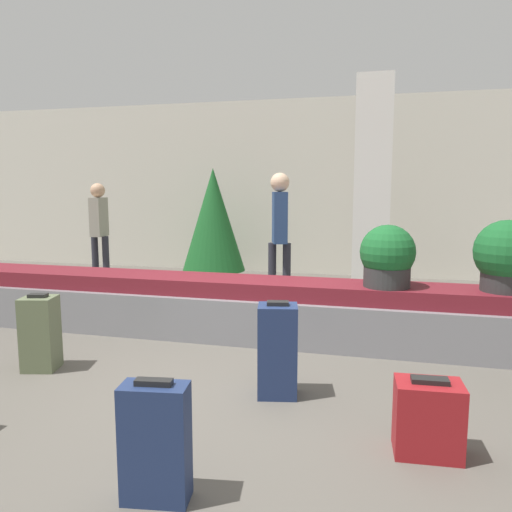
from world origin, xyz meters
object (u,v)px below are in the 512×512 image
at_px(pillar, 373,188).
at_px(potted_plant_1, 387,257).
at_px(suitcase_1, 428,418).
at_px(suitcase_2, 278,350).
at_px(traveler_0, 99,224).
at_px(traveler_1, 280,226).
at_px(potted_plant_0, 507,256).
at_px(decorated_tree, 213,220).
at_px(suitcase_4, 40,333).
at_px(suitcase_3, 156,443).

relative_size(pillar, potted_plant_1, 5.23).
bearing_deg(suitcase_1, suitcase_2, 145.81).
distance_m(traveler_0, traveler_1, 3.30).
relative_size(traveler_0, traveler_1, 0.93).
bearing_deg(potted_plant_0, potted_plant_1, -177.36).
distance_m(suitcase_1, decorated_tree, 6.02).
distance_m(suitcase_4, traveler_0, 4.07).
height_order(potted_plant_1, traveler_1, traveler_1).
relative_size(potted_plant_1, traveler_0, 0.37).
distance_m(suitcase_4, decorated_tree, 4.49).
height_order(suitcase_3, traveler_1, traveler_1).
relative_size(suitcase_2, traveler_1, 0.42).
xyz_separation_m(pillar, potted_plant_1, (0.23, -2.63, -0.67)).
height_order(suitcase_2, suitcase_4, suitcase_2).
xyz_separation_m(suitcase_4, potted_plant_0, (4.03, 1.39, 0.64)).
height_order(suitcase_1, traveler_1, traveler_1).
xyz_separation_m(suitcase_1, decorated_tree, (-3.13, 5.07, 0.82)).
bearing_deg(potted_plant_0, traveler_1, 148.94).
bearing_deg(suitcase_4, suitcase_3, -52.46).
bearing_deg(suitcase_4, traveler_1, 48.10).
distance_m(suitcase_1, suitcase_4, 3.27).
bearing_deg(traveler_1, suitcase_4, -46.26).
xyz_separation_m(traveler_0, decorated_tree, (1.72, 0.78, 0.05)).
distance_m(traveler_1, decorated_tree, 2.15).
distance_m(potted_plant_0, decorated_tree, 4.99).
distance_m(suitcase_3, traveler_1, 4.42).
distance_m(suitcase_3, traveler_0, 6.22).
distance_m(suitcase_4, potted_plant_0, 4.31).
distance_m(pillar, suitcase_2, 4.23).
xyz_separation_m(pillar, suitcase_2, (-0.58, -4.00, -1.24)).
distance_m(pillar, suitcase_3, 5.66).
bearing_deg(potted_plant_0, suitcase_1, -112.03).
bearing_deg(traveler_0, suitcase_1, 45.34).
bearing_deg(traveler_0, decorated_tree, 111.14).
height_order(suitcase_2, traveler_0, traveler_0).
distance_m(potted_plant_1, decorated_tree, 4.23).
bearing_deg(pillar, potted_plant_0, -63.25).
distance_m(suitcase_1, traveler_0, 6.53).
height_order(potted_plant_0, traveler_1, traveler_1).
relative_size(suitcase_3, potted_plant_0, 0.97).
xyz_separation_m(suitcase_2, potted_plant_1, (0.80, 1.37, 0.57)).
xyz_separation_m(potted_plant_0, traveler_1, (-2.47, 1.49, 0.12)).
relative_size(pillar, traveler_1, 1.78).
bearing_deg(potted_plant_1, traveler_1, 132.23).
distance_m(suitcase_2, potted_plant_1, 1.68).
height_order(suitcase_4, potted_plant_0, potted_plant_0).
bearing_deg(traveler_0, potted_plant_1, 60.14).
bearing_deg(suitcase_4, potted_plant_1, 10.86).
distance_m(potted_plant_1, traveler_0, 5.15).
bearing_deg(pillar, traveler_0, -175.83).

